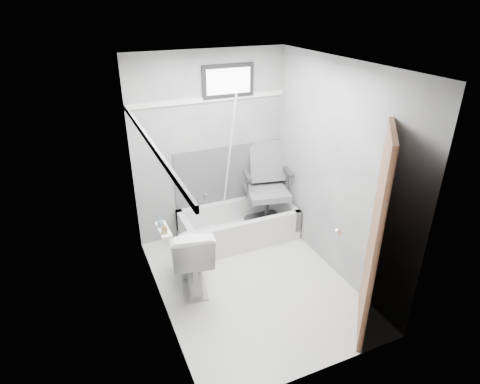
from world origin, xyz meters
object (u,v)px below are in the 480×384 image
door (422,249)px  toilet (191,254)px  office_chair (268,187)px  soap_bottle_a (164,228)px  bathtub (238,225)px  soap_bottle_b (161,222)px

door → toilet: bearing=135.9°
office_chair → soap_bottle_a: bearing=-137.0°
bathtub → soap_bottle_b: size_ratio=16.52×
office_chair → toilet: 1.49m
bathtub → soap_bottle_b: (-1.17, -0.80, 0.75)m
bathtub → soap_bottle_a: 1.68m
bathtub → soap_bottle_a: bearing=-141.2°
soap_bottle_b → door: bearing=-36.3°
office_chair → door: 2.29m
soap_bottle_b → soap_bottle_a: bearing=-90.0°
bathtub → soap_bottle_b: bearing=-145.6°
soap_bottle_a → soap_bottle_b: 0.14m
toilet → door: size_ratio=0.40×
toilet → door: (1.60, -1.55, 0.60)m
bathtub → office_chair: size_ratio=1.38×
soap_bottle_a → soap_bottle_b: bearing=90.0°
office_chair → soap_bottle_b: size_ratio=12.00×
toilet → bathtub: bearing=-131.3°
toilet → soap_bottle_b: 0.66m
door → soap_bottle_a: 2.30m
door → soap_bottle_b: bearing=143.7°
office_chair → door: door is taller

